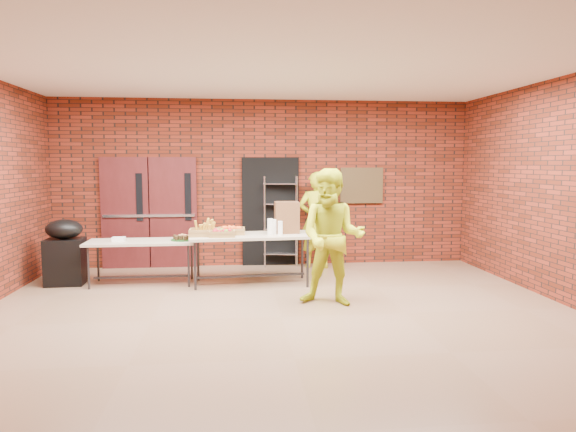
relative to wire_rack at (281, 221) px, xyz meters
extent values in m
cube|color=#816146|center=(-0.28, -3.32, -0.89)|extent=(8.00, 7.00, 0.04)
cube|color=silver|center=(-0.28, -3.32, 2.35)|extent=(8.00, 7.00, 0.04)
cube|color=maroon|center=(-0.28, 0.20, 0.73)|extent=(8.00, 0.04, 3.20)
cube|color=maroon|center=(-0.28, -6.84, 0.73)|extent=(8.00, 0.04, 3.20)
cube|color=#4A1516|center=(-2.93, 0.12, 0.18)|extent=(0.88, 0.08, 2.10)
cube|color=#4A1516|center=(-2.03, 0.12, 0.18)|extent=(0.88, 0.08, 2.10)
cube|color=black|center=(-2.65, 0.07, 0.48)|extent=(0.12, 0.02, 0.90)
cube|color=black|center=(-1.75, 0.07, 0.48)|extent=(0.12, 0.02, 0.90)
cube|color=#BBBBC3|center=(-2.48, 0.06, 0.13)|extent=(1.70, 0.04, 0.05)
cube|color=black|center=(-0.18, 0.14, 0.18)|extent=(1.10, 0.06, 2.10)
cube|color=#42331A|center=(1.62, 0.13, 0.68)|extent=(0.85, 0.04, 0.70)
cube|color=#BAAA8E|center=(-2.40, -1.25, -0.17)|extent=(1.76, 0.76, 0.04)
cube|color=#2C2B30|center=(-2.40, -1.25, -0.75)|extent=(1.56, 0.06, 0.03)
cylinder|color=#2C2B30|center=(-3.18, -0.96, -0.53)|extent=(0.04, 0.04, 0.68)
cylinder|color=#2C2B30|center=(-1.62, -0.96, -0.53)|extent=(0.04, 0.04, 0.68)
cylinder|color=#2C2B30|center=(-3.18, -1.54, -0.53)|extent=(0.04, 0.04, 0.68)
cylinder|color=#2C2B30|center=(-1.62, -1.54, -0.53)|extent=(0.04, 0.04, 0.68)
cube|color=#BAAA8E|center=(-0.61, -1.43, -0.07)|extent=(2.06, 0.98, 0.04)
cube|color=#2C2B30|center=(-0.61, -1.43, -0.74)|extent=(1.78, 0.18, 0.03)
cylinder|color=#2C2B30|center=(-1.50, -1.10, -0.48)|extent=(0.04, 0.04, 0.78)
cylinder|color=#2C2B30|center=(0.28, -1.10, -0.48)|extent=(0.04, 0.04, 0.78)
cylinder|color=#2C2B30|center=(-1.50, -1.76, -0.48)|extent=(0.04, 0.04, 0.78)
cylinder|color=#2C2B30|center=(0.28, -1.76, -0.48)|extent=(0.04, 0.04, 0.78)
cube|color=olive|center=(-1.37, -1.52, -0.01)|extent=(0.46, 0.36, 0.07)
cube|color=olive|center=(-0.93, -1.37, -0.01)|extent=(0.43, 0.34, 0.07)
cube|color=olive|center=(-1.08, -1.64, -0.02)|extent=(0.40, 0.31, 0.06)
cylinder|color=#134917|center=(-1.74, -1.26, -0.14)|extent=(0.39, 0.39, 0.01)
cube|color=white|center=(-2.76, -1.27, -0.12)|extent=(0.20, 0.13, 0.07)
cube|color=brown|center=(-0.01, -1.27, 0.21)|extent=(0.40, 0.35, 0.52)
cylinder|color=white|center=(-0.31, -1.50, 0.09)|extent=(0.09, 0.09, 0.26)
cylinder|color=white|center=(-0.15, -1.58, 0.07)|extent=(0.08, 0.08, 0.23)
cylinder|color=white|center=(-0.24, -1.46, 0.08)|extent=(0.08, 0.08, 0.25)
cube|color=black|center=(-3.65, -1.15, -0.49)|extent=(0.62, 0.51, 0.75)
ellipsoid|color=black|center=(-3.65, -1.15, 0.05)|extent=(0.61, 0.52, 0.32)
imported|color=#C0CB16|center=(0.66, -0.22, 0.04)|extent=(0.71, 0.51, 1.83)
imported|color=#C0CB16|center=(0.47, -2.79, 0.09)|extent=(1.12, 0.99, 1.91)
camera|label=1|loc=(-0.87, -9.76, 1.10)|focal=32.00mm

